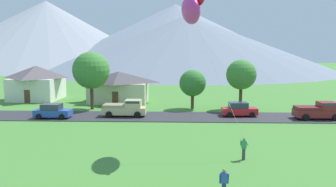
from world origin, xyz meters
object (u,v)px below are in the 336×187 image
object	(u,v)px
pickup_truck_maroon_west_side	(318,111)
watcher_person	(224,183)
house_left_center	(119,86)
kite_flyer_with_kite	(192,11)
tree_left_of_center	(193,83)
pickup_truck_sand_east_side	(126,108)
parked_car_blue_mid_west	(53,111)
house_leftmost	(37,82)
tree_center	(241,75)
parked_car_red_west_end	(239,109)
tree_near_left	(91,70)

from	to	relation	value
pickup_truck_maroon_west_side	watcher_person	xyz separation A→B (m)	(-13.71, -21.13, -0.18)
watcher_person	house_left_center	bearing A→B (deg)	109.74
watcher_person	kite_flyer_with_kite	bearing A→B (deg)	99.32
pickup_truck_maroon_west_side	tree_left_of_center	bearing A→B (deg)	155.65
pickup_truck_sand_east_side	watcher_person	bearing A→B (deg)	-67.60
house_left_center	watcher_person	world-z (taller)	house_left_center
house_left_center	tree_left_of_center	world-z (taller)	tree_left_of_center
parked_car_blue_mid_west	watcher_person	size ratio (longest dim) A/B	2.52
house_leftmost	parked_car_blue_mid_west	xyz separation A→B (m)	(8.38, -14.90, -2.00)
house_left_center	kite_flyer_with_kite	world-z (taller)	kite_flyer_with_kite
house_leftmost	tree_left_of_center	bearing A→B (deg)	-17.21
tree_left_of_center	tree_center	world-z (taller)	tree_center
house_left_center	parked_car_blue_mid_west	world-z (taller)	house_left_center
parked_car_blue_mid_west	watcher_person	world-z (taller)	parked_car_blue_mid_west
tree_left_of_center	watcher_person	size ratio (longest dim) A/B	3.22
house_left_center	pickup_truck_sand_east_side	distance (m)	11.84
tree_left_of_center	watcher_person	world-z (taller)	tree_left_of_center
pickup_truck_sand_east_side	kite_flyer_with_kite	distance (m)	17.75
tree_center	parked_car_red_west_end	xyz separation A→B (m)	(-1.02, -4.73, -3.88)
tree_center	pickup_truck_sand_east_side	xyz separation A→B (m)	(-14.82, -5.37, -3.69)
kite_flyer_with_kite	watcher_person	world-z (taller)	kite_flyer_with_kite
house_leftmost	watcher_person	xyz separation A→B (m)	(25.87, -35.45, -1.99)
parked_car_blue_mid_west	kite_flyer_with_kite	distance (m)	22.01
tree_near_left	tree_left_of_center	bearing A→B (deg)	3.49
house_leftmost	parked_car_red_west_end	size ratio (longest dim) A/B	1.82
house_leftmost	parked_car_blue_mid_west	world-z (taller)	house_leftmost
tree_center	parked_car_red_west_end	size ratio (longest dim) A/B	1.59
kite_flyer_with_kite	watcher_person	bearing A→B (deg)	-80.68
tree_center	parked_car_blue_mid_west	xyz separation A→B (m)	(-23.26, -6.74, -3.88)
tree_near_left	tree_center	xyz separation A→B (m)	(20.24, 0.47, -0.58)
parked_car_red_west_end	parked_car_blue_mid_west	distance (m)	22.34
tree_near_left	tree_left_of_center	world-z (taller)	tree_near_left
house_left_center	watcher_person	xyz separation A→B (m)	(11.95, -33.32, -1.58)
pickup_truck_maroon_west_side	parked_car_red_west_end	bearing A→B (deg)	170.90
house_leftmost	kite_flyer_with_kite	xyz separation A→B (m)	(24.33, -26.11, 8.22)
parked_car_red_west_end	pickup_truck_maroon_west_side	xyz separation A→B (m)	(8.94, -1.43, 0.19)
pickup_truck_maroon_west_side	parked_car_blue_mid_west	bearing A→B (deg)	-178.93
tree_near_left	tree_center	world-z (taller)	tree_near_left
pickup_truck_maroon_west_side	watcher_person	size ratio (longest dim) A/B	3.14
parked_car_red_west_end	pickup_truck_maroon_west_side	size ratio (longest dim) A/B	0.81
tree_near_left	pickup_truck_maroon_west_side	world-z (taller)	tree_near_left
tree_near_left	parked_car_red_west_end	distance (m)	20.19
tree_center	pickup_truck_maroon_west_side	bearing A→B (deg)	-37.85
watcher_person	tree_center	bearing A→B (deg)	78.03
tree_center	pickup_truck_sand_east_side	size ratio (longest dim) A/B	1.31
pickup_truck_sand_east_side	house_left_center	bearing A→B (deg)	104.37
pickup_truck_maroon_west_side	kite_flyer_with_kite	size ratio (longest dim) A/B	0.43
house_left_center	parked_car_red_west_end	xyz separation A→B (m)	(16.72, -10.75, -1.59)
parked_car_blue_mid_west	watcher_person	distance (m)	26.98
tree_center	parked_car_red_west_end	distance (m)	6.20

